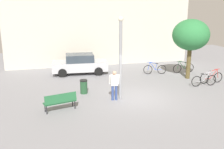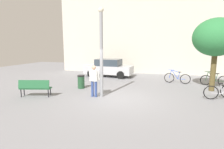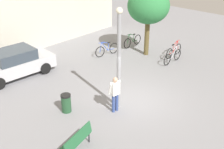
{
  "view_description": "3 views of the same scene",
  "coord_description": "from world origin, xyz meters",
  "px_view_note": "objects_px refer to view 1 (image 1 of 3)",
  "views": [
    {
      "loc": [
        -4.9,
        -12.85,
        4.97
      ],
      "look_at": [
        -1.13,
        1.38,
        1.12
      ],
      "focal_mm": 40.71,
      "sensor_mm": 36.0,
      "label": 1
    },
    {
      "loc": [
        1.89,
        -8.4,
        2.63
      ],
      "look_at": [
        -0.68,
        1.25,
        1.04
      ],
      "focal_mm": 28.04,
      "sensor_mm": 36.0,
      "label": 2
    },
    {
      "loc": [
        -9.8,
        -7.47,
        7.3
      ],
      "look_at": [
        -0.24,
        1.24,
        1.03
      ],
      "focal_mm": 47.94,
      "sensor_mm": 36.0,
      "label": 3
    }
  ],
  "objects_px": {
    "plaza_tree": "(191,35)",
    "park_bench": "(60,101)",
    "parked_car_silver": "(80,64)",
    "person_by_lamppost": "(114,83)",
    "bicycle_green": "(183,68)",
    "lamppost": "(121,55)",
    "bicycle_silver": "(204,80)",
    "bicycle_blue": "(155,69)",
    "trash_bin": "(84,87)",
    "bicycle_red": "(211,78)"
  },
  "relations": [
    {
      "from": "plaza_tree",
      "to": "bicycle_silver",
      "type": "height_order",
      "value": "plaza_tree"
    },
    {
      "from": "plaza_tree",
      "to": "bicycle_blue",
      "type": "xyz_separation_m",
      "value": [
        -1.81,
        1.78,
        -2.76
      ]
    },
    {
      "from": "trash_bin",
      "to": "plaza_tree",
      "type": "bearing_deg",
      "value": 10.39
    },
    {
      "from": "park_bench",
      "to": "parked_car_silver",
      "type": "distance_m",
      "value": 7.48
    },
    {
      "from": "park_bench",
      "to": "bicycle_silver",
      "type": "distance_m",
      "value": 9.59
    },
    {
      "from": "park_bench",
      "to": "bicycle_red",
      "type": "distance_m",
      "value": 10.56
    },
    {
      "from": "person_by_lamppost",
      "to": "trash_bin",
      "type": "distance_m",
      "value": 2.22
    },
    {
      "from": "bicycle_silver",
      "to": "bicycle_green",
      "type": "height_order",
      "value": "same"
    },
    {
      "from": "bicycle_green",
      "to": "parked_car_silver",
      "type": "relative_size",
      "value": 0.42
    },
    {
      "from": "bicycle_blue",
      "to": "parked_car_silver",
      "type": "relative_size",
      "value": 0.41
    },
    {
      "from": "plaza_tree",
      "to": "parked_car_silver",
      "type": "relative_size",
      "value": 0.99
    },
    {
      "from": "bicycle_silver",
      "to": "parked_car_silver",
      "type": "distance_m",
      "value": 9.17
    },
    {
      "from": "bicycle_silver",
      "to": "bicycle_green",
      "type": "distance_m",
      "value": 3.61
    },
    {
      "from": "lamppost",
      "to": "bicycle_silver",
      "type": "bearing_deg",
      "value": 8.61
    },
    {
      "from": "bicycle_green",
      "to": "bicycle_blue",
      "type": "bearing_deg",
      "value": 175.59
    },
    {
      "from": "bicycle_blue",
      "to": "bicycle_silver",
      "type": "bearing_deg",
      "value": -64.1
    },
    {
      "from": "bicycle_red",
      "to": "bicycle_blue",
      "type": "bearing_deg",
      "value": 129.5
    },
    {
      "from": "person_by_lamppost",
      "to": "plaza_tree",
      "type": "distance_m",
      "value": 7.39
    },
    {
      "from": "plaza_tree",
      "to": "bicycle_blue",
      "type": "height_order",
      "value": "plaza_tree"
    },
    {
      "from": "bicycle_green",
      "to": "lamppost",
      "type": "bearing_deg",
      "value": -145.75
    },
    {
      "from": "park_bench",
      "to": "bicycle_blue",
      "type": "xyz_separation_m",
      "value": [
        7.59,
        5.62,
        -0.16
      ]
    },
    {
      "from": "trash_bin",
      "to": "bicycle_blue",
      "type": "bearing_deg",
      "value": 28.05
    },
    {
      "from": "plaza_tree",
      "to": "parked_car_silver",
      "type": "bearing_deg",
      "value": 155.55
    },
    {
      "from": "bicycle_red",
      "to": "parked_car_silver",
      "type": "bearing_deg",
      "value": 149.61
    },
    {
      "from": "person_by_lamppost",
      "to": "bicycle_green",
      "type": "xyz_separation_m",
      "value": [
        6.96,
        4.61,
        -0.58
      ]
    },
    {
      "from": "bicycle_blue",
      "to": "plaza_tree",
      "type": "bearing_deg",
      "value": -44.55
    },
    {
      "from": "person_by_lamppost",
      "to": "bicycle_red",
      "type": "distance_m",
      "value": 7.47
    },
    {
      "from": "plaza_tree",
      "to": "trash_bin",
      "type": "distance_m",
      "value": 8.45
    },
    {
      "from": "bicycle_blue",
      "to": "person_by_lamppost",
      "type": "bearing_deg",
      "value": -133.67
    },
    {
      "from": "lamppost",
      "to": "bicycle_red",
      "type": "height_order",
      "value": "lamppost"
    },
    {
      "from": "lamppost",
      "to": "trash_bin",
      "type": "distance_m",
      "value": 3.13
    },
    {
      "from": "parked_car_silver",
      "to": "park_bench",
      "type": "bearing_deg",
      "value": -105.28
    },
    {
      "from": "park_bench",
      "to": "bicycle_blue",
      "type": "bearing_deg",
      "value": 36.55
    },
    {
      "from": "lamppost",
      "to": "parked_car_silver",
      "type": "relative_size",
      "value": 1.06
    },
    {
      "from": "bicycle_blue",
      "to": "parked_car_silver",
      "type": "height_order",
      "value": "parked_car_silver"
    },
    {
      "from": "bicycle_green",
      "to": "parked_car_silver",
      "type": "xyz_separation_m",
      "value": [
        -8.0,
        1.78,
        0.39
      ]
    },
    {
      "from": "lamppost",
      "to": "bicycle_green",
      "type": "xyz_separation_m",
      "value": [
        6.58,
        4.48,
        -2.11
      ]
    },
    {
      "from": "person_by_lamppost",
      "to": "bicycle_green",
      "type": "height_order",
      "value": "person_by_lamppost"
    },
    {
      "from": "bicycle_blue",
      "to": "bicycle_red",
      "type": "height_order",
      "value": "same"
    },
    {
      "from": "bicycle_red",
      "to": "person_by_lamppost",
      "type": "bearing_deg",
      "value": -168.33
    },
    {
      "from": "bicycle_silver",
      "to": "bicycle_red",
      "type": "bearing_deg",
      "value": 27.61
    },
    {
      "from": "plaza_tree",
      "to": "bicycle_silver",
      "type": "distance_m",
      "value": 3.39
    },
    {
      "from": "bicycle_green",
      "to": "bicycle_red",
      "type": "xyz_separation_m",
      "value": [
        0.33,
        -3.11,
        0.0
      ]
    },
    {
      "from": "lamppost",
      "to": "person_by_lamppost",
      "type": "height_order",
      "value": "lamppost"
    },
    {
      "from": "plaza_tree",
      "to": "trash_bin",
      "type": "bearing_deg",
      "value": -169.61
    },
    {
      "from": "plaza_tree",
      "to": "bicycle_blue",
      "type": "relative_size",
      "value": 2.38
    },
    {
      "from": "bicycle_green",
      "to": "plaza_tree",
      "type": "bearing_deg",
      "value": -109.59
    },
    {
      "from": "park_bench",
      "to": "bicycle_silver",
      "type": "height_order",
      "value": "bicycle_silver"
    },
    {
      "from": "bicycle_blue",
      "to": "parked_car_silver",
      "type": "xyz_separation_m",
      "value": [
        -5.61,
        1.59,
        0.39
      ]
    },
    {
      "from": "plaza_tree",
      "to": "park_bench",
      "type": "bearing_deg",
      "value": -157.79
    }
  ]
}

